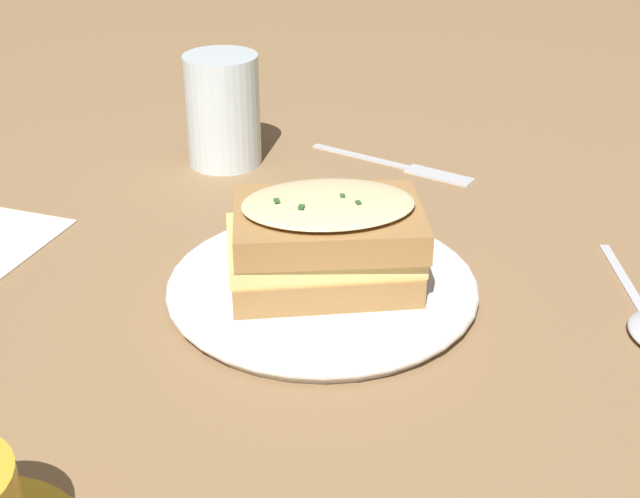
{
  "coord_description": "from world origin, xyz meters",
  "views": [
    {
      "loc": [
        -0.26,
        0.56,
        0.37
      ],
      "look_at": [
        -0.03,
        0.0,
        0.04
      ],
      "focal_mm": 50.0,
      "sensor_mm": 36.0,
      "label": 1
    }
  ],
  "objects": [
    {
      "name": "ground_plane",
      "position": [
        0.0,
        0.0,
        0.0
      ],
      "size": [
        2.4,
        2.4,
        0.0
      ],
      "primitive_type": "plane",
      "color": "olive"
    },
    {
      "name": "dinner_plate",
      "position": [
        -0.03,
        0.0,
        0.01
      ],
      "size": [
        0.25,
        0.25,
        0.01
      ],
      "color": "white",
      "rests_on": "ground_plane"
    },
    {
      "name": "sandwich",
      "position": [
        -0.03,
        0.0,
        0.05
      ],
      "size": [
        0.18,
        0.16,
        0.07
      ],
      "rotation": [
        0.0,
        0.0,
        0.5
      ],
      "color": "#A37542",
      "rests_on": "dinner_plate"
    },
    {
      "name": "water_glass",
      "position": [
        0.17,
        -0.21,
        0.06
      ],
      "size": [
        0.08,
        0.08,
        0.12
      ],
      "primitive_type": "cylinder",
      "color": "silver",
      "rests_on": "ground_plane"
    },
    {
      "name": "fork",
      "position": [
        -0.02,
        -0.27,
        0.0
      ],
      "size": [
        0.19,
        0.05,
        0.0
      ],
      "rotation": [
        0.0,
        0.0,
        1.39
      ],
      "color": "silver",
      "rests_on": "ground_plane"
    }
  ]
}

